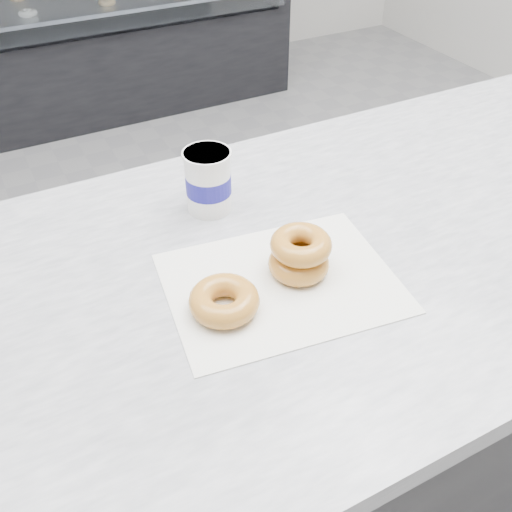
{
  "coord_description": "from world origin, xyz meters",
  "views": [
    {
      "loc": [
        -0.56,
        -1.19,
        1.48
      ],
      "look_at": [
        -0.25,
        -0.59,
        0.92
      ],
      "focal_mm": 40.0,
      "sensor_mm": 36.0,
      "label": 1
    }
  ],
  "objects_px": {
    "counter": "(356,389)",
    "donut_stack": "(300,254)",
    "coffee_cup": "(208,180)",
    "display_case": "(65,21)",
    "donut_single": "(224,301)"
  },
  "relations": [
    {
      "from": "display_case",
      "to": "coffee_cup",
      "type": "relative_size",
      "value": 21.49
    },
    {
      "from": "counter",
      "to": "coffee_cup",
      "type": "bearing_deg",
      "value": 142.7
    },
    {
      "from": "coffee_cup",
      "to": "counter",
      "type": "bearing_deg",
      "value": -42.25
    },
    {
      "from": "coffee_cup",
      "to": "donut_single",
      "type": "bearing_deg",
      "value": -114.27
    },
    {
      "from": "counter",
      "to": "coffee_cup",
      "type": "relative_size",
      "value": 27.4
    },
    {
      "from": "counter",
      "to": "donut_stack",
      "type": "xyz_separation_m",
      "value": [
        -0.19,
        -0.03,
        0.48
      ]
    },
    {
      "from": "counter",
      "to": "display_case",
      "type": "xyz_separation_m",
      "value": [
        0.0,
        2.72,
        0.04
      ]
    },
    {
      "from": "donut_single",
      "to": "coffee_cup",
      "type": "xyz_separation_m",
      "value": [
        0.09,
        0.24,
        0.04
      ]
    },
    {
      "from": "counter",
      "to": "donut_single",
      "type": "bearing_deg",
      "value": -169.93
    },
    {
      "from": "display_case",
      "to": "donut_single",
      "type": "bearing_deg",
      "value": -96.75
    },
    {
      "from": "counter",
      "to": "donut_stack",
      "type": "height_order",
      "value": "donut_stack"
    },
    {
      "from": "donut_single",
      "to": "coffee_cup",
      "type": "distance_m",
      "value": 0.26
    },
    {
      "from": "counter",
      "to": "donut_stack",
      "type": "bearing_deg",
      "value": -169.84
    },
    {
      "from": "display_case",
      "to": "coffee_cup",
      "type": "height_order",
      "value": "display_case"
    },
    {
      "from": "display_case",
      "to": "coffee_cup",
      "type": "xyz_separation_m",
      "value": [
        -0.24,
        -2.54,
        0.47
      ]
    }
  ]
}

